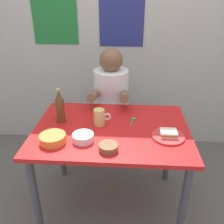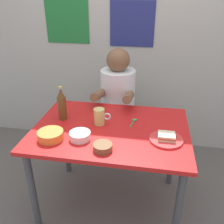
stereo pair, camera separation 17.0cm
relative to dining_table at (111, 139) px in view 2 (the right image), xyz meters
name	(u,v)px [view 2 (the right image)]	position (x,y,z in m)	size (l,w,h in m)	color
ground_plane	(111,203)	(0.00, 0.00, -0.65)	(6.00, 6.00, 0.00)	#59544F
wall_back	(129,26)	(0.00, 1.05, 0.65)	(4.40, 0.09, 2.60)	#ADA89E
dining_table	(111,139)	(0.00, 0.00, 0.00)	(1.10, 0.80, 0.74)	red
stool	(117,130)	(-0.05, 0.63, -0.30)	(0.34, 0.34, 0.45)	#4C4C51
person_seated	(118,92)	(-0.05, 0.62, 0.12)	(0.33, 0.56, 0.72)	white
plate_orange	(166,140)	(0.39, -0.10, 0.10)	(0.22, 0.22, 0.01)	red
sandwich	(166,136)	(0.39, -0.10, 0.13)	(0.11, 0.09, 0.04)	beige
beer_mug	(100,117)	(-0.09, 0.04, 0.15)	(0.13, 0.08, 0.12)	#D1BC66
beer_bottle	(62,105)	(-0.38, 0.07, 0.21)	(0.06, 0.06, 0.26)	#593819
condiment_bowl_brown	(102,147)	(0.00, -0.28, 0.12)	(0.12, 0.12, 0.04)	brown
soup_bowl_orange	(51,135)	(-0.36, -0.21, 0.12)	(0.17, 0.17, 0.05)	orange
rice_bowl_white	(80,135)	(-0.17, -0.18, 0.12)	(0.14, 0.14, 0.05)	silver
spoon	(134,121)	(0.15, 0.11, 0.10)	(0.05, 0.12, 0.01)	#26A559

